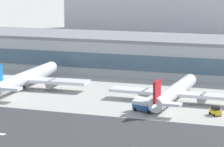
{
  "coord_description": "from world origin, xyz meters",
  "views": [
    {
      "loc": [
        66.17,
        -101.6,
        32.39
      ],
      "look_at": [
        13.44,
        43.48,
        5.73
      ],
      "focal_mm": 93.11,
      "sensor_mm": 36.0,
      "label": 1
    }
  ],
  "objects_px": {
    "terminal_building": "(143,54)",
    "service_box_truck_0": "(145,104)",
    "airliner_blue_tail_gate_0": "(24,79)",
    "service_baggage_tug_1": "(215,111)",
    "distant_hotel_block": "(167,3)",
    "airliner_red_tail_gate_1": "(173,93)"
  },
  "relations": [
    {
      "from": "airliner_red_tail_gate_1",
      "to": "terminal_building",
      "type": "bearing_deg",
      "value": 26.77
    },
    {
      "from": "terminal_building",
      "to": "service_box_truck_0",
      "type": "distance_m",
      "value": 59.06
    },
    {
      "from": "airliner_blue_tail_gate_0",
      "to": "distant_hotel_block",
      "type": "bearing_deg",
      "value": -2.27
    },
    {
      "from": "airliner_blue_tail_gate_0",
      "to": "airliner_red_tail_gate_1",
      "type": "height_order",
      "value": "airliner_blue_tail_gate_0"
    },
    {
      "from": "distant_hotel_block",
      "to": "service_baggage_tug_1",
      "type": "xyz_separation_m",
      "value": [
        60.62,
        -187.79,
        -15.17
      ]
    },
    {
      "from": "distant_hotel_block",
      "to": "airliner_blue_tail_gate_0",
      "type": "xyz_separation_m",
      "value": [
        3.97,
        -175.16,
        -13.33
      ]
    },
    {
      "from": "service_box_truck_0",
      "to": "service_baggage_tug_1",
      "type": "height_order",
      "value": "service_box_truck_0"
    },
    {
      "from": "distant_hotel_block",
      "to": "airliner_blue_tail_gate_0",
      "type": "distance_m",
      "value": 175.71
    },
    {
      "from": "terminal_building",
      "to": "service_baggage_tug_1",
      "type": "bearing_deg",
      "value": -57.7
    },
    {
      "from": "service_box_truck_0",
      "to": "airliner_blue_tail_gate_0",
      "type": "bearing_deg",
      "value": -178.74
    },
    {
      "from": "airliner_blue_tail_gate_0",
      "to": "airliner_red_tail_gate_1",
      "type": "relative_size",
      "value": 1.1
    },
    {
      "from": "airliner_red_tail_gate_1",
      "to": "distant_hotel_block",
      "type": "bearing_deg",
      "value": 15.95
    },
    {
      "from": "airliner_blue_tail_gate_0",
      "to": "service_baggage_tug_1",
      "type": "bearing_deg",
      "value": -106.13
    },
    {
      "from": "distant_hotel_block",
      "to": "service_box_truck_0",
      "type": "relative_size",
      "value": 17.7
    },
    {
      "from": "service_baggage_tug_1",
      "to": "terminal_building",
      "type": "bearing_deg",
      "value": -5.72
    },
    {
      "from": "distant_hotel_block",
      "to": "service_box_truck_0",
      "type": "bearing_deg",
      "value": -76.86
    },
    {
      "from": "distant_hotel_block",
      "to": "terminal_building",
      "type": "bearing_deg",
      "value": -78.78
    },
    {
      "from": "service_baggage_tug_1",
      "to": "distant_hotel_block",
      "type": "bearing_deg",
      "value": -20.13
    },
    {
      "from": "service_box_truck_0",
      "to": "service_baggage_tug_1",
      "type": "distance_m",
      "value": 16.44
    },
    {
      "from": "distant_hotel_block",
      "to": "service_baggage_tug_1",
      "type": "bearing_deg",
      "value": -72.11
    },
    {
      "from": "distant_hotel_block",
      "to": "airliner_red_tail_gate_1",
      "type": "height_order",
      "value": "distant_hotel_block"
    },
    {
      "from": "terminal_building",
      "to": "distant_hotel_block",
      "type": "height_order",
      "value": "distant_hotel_block"
    }
  ]
}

